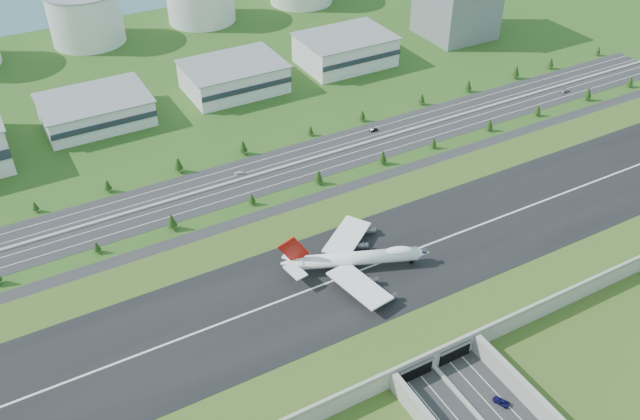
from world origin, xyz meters
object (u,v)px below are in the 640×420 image
car_6 (565,90)px  boeing_747 (356,258)px  car_5 (374,130)px  car_7 (239,173)px  car_2 (501,401)px

car_6 → boeing_747: bearing=113.3°
car_5 → car_6: (130.36, -16.41, 0.08)m
car_6 → car_7: (-214.12, 12.98, -0.14)m
car_6 → car_7: car_6 is taller
car_7 → car_5: bearing=112.9°
boeing_747 → car_6: boeing_747 is taller
boeing_747 → car_5: 126.74m
car_5 → car_7: size_ratio=0.96×
car_2 → car_5: (62.16, 177.61, -0.06)m
car_2 → car_5: 188.17m
car_6 → car_7: 214.51m
car_7 → car_2: bearing=27.6°
boeing_747 → car_2: boeing_747 is taller
boeing_747 → car_2: (12.16, -75.72, -12.51)m
boeing_747 → car_7: size_ratio=12.10×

